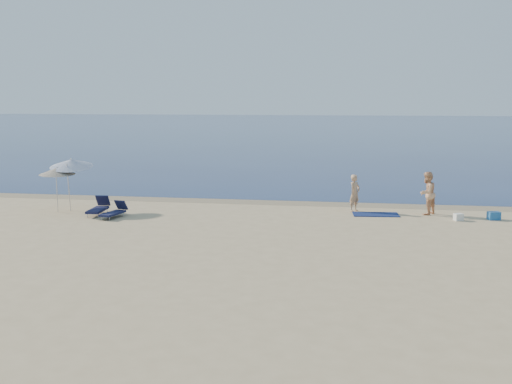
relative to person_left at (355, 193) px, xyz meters
The scene contains 12 objects.
ground 17.69m from the person_left, 97.53° to the right, with size 160.00×160.00×0.00m, color tan.
sea 82.52m from the person_left, 91.61° to the left, with size 240.00×160.00×0.01m, color #0B1A45.
wet_sand_strip 3.10m from the person_left, 140.95° to the left, with size 240.00×1.60×0.00m, color #847254.
person_left is the anchor object (origin of this frame).
person_right 3.13m from the person_left, ahead, with size 0.92×0.71×1.89m, color tan.
beach_towel 1.42m from the person_left, 36.26° to the right, with size 1.97×1.09×0.03m, color #0E1946.
white_bag 4.61m from the person_left, 18.66° to the right, with size 0.34×0.29×0.29m, color silver.
blue_cooler 5.93m from the person_left, ahead, with size 0.48×0.34×0.34m, color #1D5CA1.
umbrella_near 12.83m from the person_left, behind, with size 2.29×2.32×2.52m.
umbrella_far 13.31m from the person_left, 169.55° to the right, with size 2.01×2.02×2.09m.
lounger_left 11.37m from the person_left, 166.33° to the right, with size 0.72×1.79×0.77m.
lounger_right 10.61m from the person_left, 162.23° to the right, with size 0.78×1.60×0.68m.
Camera 1 is at (2.77, -11.23, 5.06)m, focal length 45.00 mm.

